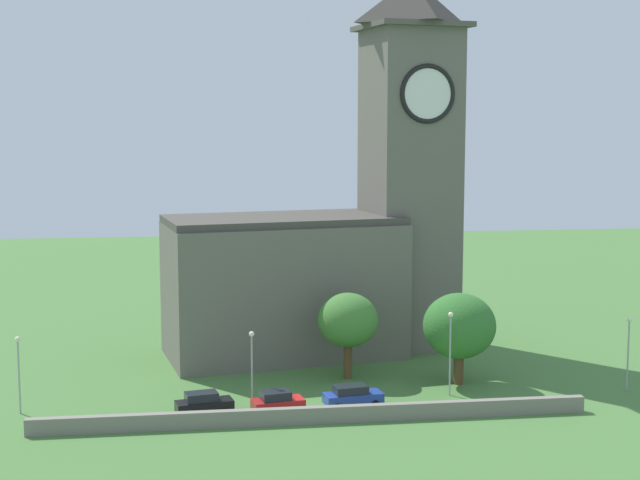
{
  "coord_description": "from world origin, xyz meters",
  "views": [
    {
      "loc": [
        -9.14,
        -72.19,
        22.97
      ],
      "look_at": [
        1.88,
        7.54,
        12.64
      ],
      "focal_mm": 53.33,
      "sensor_mm": 36.0,
      "label": 1
    }
  ],
  "objects": [
    {
      "name": "car_black",
      "position": [
        -8.32,
        0.01,
        0.93
      ],
      "size": [
        4.67,
        2.72,
        1.84
      ],
      "color": "black",
      "rests_on": "ground"
    },
    {
      "name": "church",
      "position": [
        5.23,
        19.15,
        11.79
      ],
      "size": [
        30.28,
        15.15,
        36.57
      ],
      "color": "#666056",
      "rests_on": "ground"
    },
    {
      "name": "streetlamp_west_mid",
      "position": [
        -4.41,
        1.95,
        4.17
      ],
      "size": [
        0.44,
        0.44,
        6.12
      ],
      "color": "#9EA0A5",
      "rests_on": "ground"
    },
    {
      "name": "tree_riverside_east",
      "position": [
        13.83,
        5.87,
        5.12
      ],
      "size": [
        6.31,
        6.31,
        8.0
      ],
      "color": "brown",
      "rests_on": "ground"
    },
    {
      "name": "streetlamp_central",
      "position": [
        12.11,
        2.58,
        4.73
      ],
      "size": [
        0.44,
        0.44,
        7.09
      ],
      "color": "#9EA0A5",
      "rests_on": "ground"
    },
    {
      "name": "quay_barrier",
      "position": [
        0.0,
        -3.12,
        0.64
      ],
      "size": [
        42.62,
        0.7,
        1.27
      ],
      "primitive_type": "cube",
      "color": "gray",
      "rests_on": "ground"
    },
    {
      "name": "streetlamp_west_end",
      "position": [
        -22.54,
        2.38,
        4.2
      ],
      "size": [
        0.44,
        0.44,
        6.17
      ],
      "color": "#9EA0A5",
      "rests_on": "ground"
    },
    {
      "name": "car_red",
      "position": [
        -2.59,
        -0.46,
        0.93
      ],
      "size": [
        4.29,
        2.79,
        1.86
      ],
      "color": "red",
      "rests_on": "ground"
    },
    {
      "name": "car_blue",
      "position": [
        3.54,
        0.56,
        0.9
      ],
      "size": [
        4.9,
        2.7,
        1.78
      ],
      "color": "#233D9E",
      "rests_on": "ground"
    },
    {
      "name": "ground_plane",
      "position": [
        0.0,
        15.0,
        0.0
      ],
      "size": [
        200.0,
        200.0,
        0.0
      ],
      "primitive_type": "plane",
      "color": "#477538"
    },
    {
      "name": "tree_riverside_west",
      "position": [
        4.55,
        8.94,
        5.24
      ],
      "size": [
        5.34,
        5.34,
        7.69
      ],
      "color": "brown",
      "rests_on": "ground"
    },
    {
      "name": "streetlamp_east_mid",
      "position": [
        27.34,
        1.74,
        4.33
      ],
      "size": [
        0.44,
        0.44,
        6.41
      ],
      "color": "#9EA0A5",
      "rests_on": "ground"
    }
  ]
}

